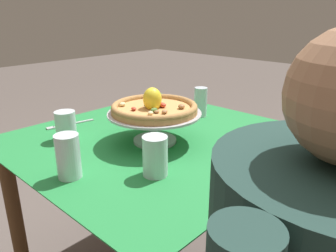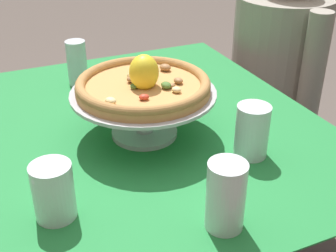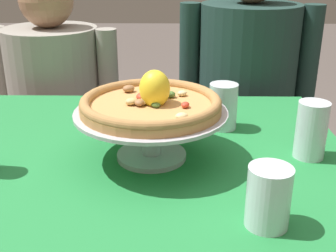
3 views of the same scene
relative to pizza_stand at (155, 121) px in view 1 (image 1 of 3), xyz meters
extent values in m
cylinder|color=brown|center=(-0.49, -0.45, -0.48)|extent=(0.06, 0.06, 0.73)
cylinder|color=brown|center=(0.40, -0.45, -0.48)|extent=(0.06, 0.06, 0.73)
cylinder|color=brown|center=(-0.49, 0.39, -0.48)|extent=(0.06, 0.06, 0.73)
cube|color=brown|center=(-0.04, -0.03, -0.10)|extent=(1.02, 0.96, 0.02)
cube|color=#237F3D|center=(-0.04, -0.03, -0.09)|extent=(1.06, 1.00, 0.00)
cylinder|color=#B7B7C1|center=(0.00, 0.00, -0.08)|extent=(0.17, 0.17, 0.01)
cylinder|color=#B7B7C1|center=(0.00, 0.00, -0.02)|extent=(0.05, 0.05, 0.10)
cylinder|color=#B7B7C1|center=(0.00, 0.00, 0.03)|extent=(0.35, 0.35, 0.01)
cylinder|color=tan|center=(0.00, 0.00, 0.04)|extent=(0.32, 0.32, 0.02)
torus|color=#AF7D47|center=(0.00, 0.00, 0.06)|extent=(0.32, 0.32, 0.02)
ellipsoid|color=beige|center=(0.07, -0.10, 0.06)|extent=(0.03, 0.03, 0.01)
ellipsoid|color=#996B42|center=(-0.06, 0.08, 0.06)|extent=(0.04, 0.04, 0.02)
ellipsoid|color=#C63D28|center=(-0.02, 0.02, 0.06)|extent=(0.03, 0.03, 0.02)
ellipsoid|color=#996B42|center=(0.03, 0.08, 0.06)|extent=(0.03, 0.03, 0.01)
ellipsoid|color=beige|center=(-0.02, -0.01, 0.06)|extent=(0.03, 0.03, 0.01)
ellipsoid|color=#C63D28|center=(0.08, -0.03, 0.06)|extent=(0.02, 0.03, 0.01)
ellipsoid|color=#996B42|center=(-0.03, -0.01, 0.06)|extent=(0.02, 0.02, 0.01)
ellipsoid|color=tan|center=(-0.04, -0.01, 0.06)|extent=(0.04, 0.03, 0.02)
ellipsoid|color=#996B42|center=(-0.02, -0.02, 0.06)|extent=(0.03, 0.03, 0.02)
ellipsoid|color=#4C7533|center=(0.04, 0.04, 0.06)|extent=(0.03, 0.02, 0.02)
ellipsoid|color=#4C7533|center=(0.01, -0.03, 0.06)|extent=(0.03, 0.03, 0.01)
ellipsoid|color=beige|center=(0.07, 0.05, 0.06)|extent=(0.03, 0.03, 0.01)
ellipsoid|color=#996B42|center=(0.04, 0.06, 0.06)|extent=(0.02, 0.02, 0.01)
ellipsoid|color=yellow|center=(0.01, 0.00, 0.09)|extent=(0.09, 0.09, 0.09)
cylinder|color=silver|center=(0.38, 0.01, -0.02)|extent=(0.07, 0.07, 0.14)
cylinder|color=silver|center=(0.38, 0.01, -0.06)|extent=(0.06, 0.06, 0.06)
cylinder|color=silver|center=(0.19, 0.19, -0.02)|extent=(0.08, 0.08, 0.13)
cylinder|color=silver|center=(0.19, 0.19, -0.06)|extent=(0.07, 0.07, 0.06)
cylinder|color=silver|center=(-0.38, -0.07, -0.02)|extent=(0.06, 0.06, 0.14)
cylinder|color=silver|center=(-0.38, -0.07, -0.05)|extent=(0.05, 0.05, 0.07)
cylinder|color=silver|center=(0.22, -0.27, -0.03)|extent=(0.08, 0.08, 0.12)
cylinder|color=silver|center=(0.22, -0.27, -0.06)|extent=(0.07, 0.07, 0.06)
cylinder|color=white|center=(-0.36, -0.40, -0.08)|extent=(0.13, 0.13, 0.01)
torus|color=silver|center=(-0.36, -0.40, -0.07)|extent=(0.12, 0.12, 0.01)
cube|color=#B7B7C1|center=(0.10, -0.41, -0.08)|extent=(0.18, 0.05, 0.01)
cube|color=#B7B7C1|center=(0.21, -0.43, -0.08)|extent=(0.04, 0.03, 0.01)
camera|label=1|loc=(0.82, 0.84, 0.40)|focal=35.00mm
camera|label=2|loc=(0.93, -0.35, 0.49)|focal=48.24mm
camera|label=3|loc=(0.05, -0.92, 0.37)|focal=45.92mm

